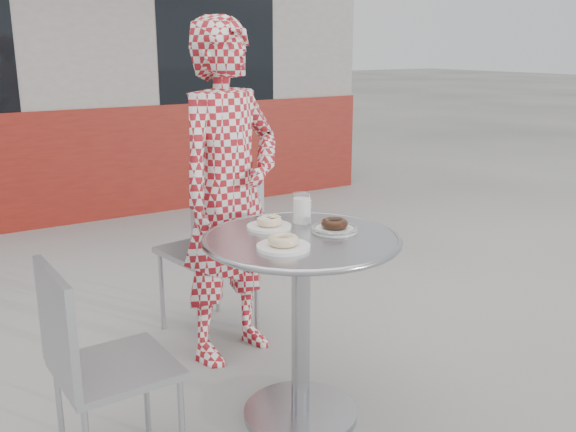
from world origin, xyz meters
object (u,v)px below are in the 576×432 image
chair_far (210,284)px  plate_checker (334,227)px  plate_far (269,223)px  milk_cup (302,209)px  chair_left (116,411)px  seated_person (230,194)px  bistro_table (301,283)px  plate_near (283,244)px

chair_far → plate_checker: size_ratio=4.77×
plate_far → milk_cup: (0.16, -0.00, 0.04)m
chair_left → chair_far: bearing=-43.5°
plate_far → plate_checker: 0.27m
chair_left → seated_person: (0.81, 0.65, 0.58)m
bistro_table → plate_checker: 0.26m
chair_far → milk_cup: (0.07, -0.79, 0.58)m
chair_far → bistro_table: bearing=78.6°
seated_person → plate_near: size_ratio=8.30×
plate_near → plate_checker: plate_near is taller
bistro_table → plate_checker: bearing=-0.1°
bistro_table → chair_left: bearing=176.5°
chair_left → milk_cup: size_ratio=6.45×
bistro_table → seated_person: size_ratio=0.48×
seated_person → plate_near: (-0.18, -0.79, -0.01)m
chair_far → plate_far: size_ratio=4.93×
bistro_table → chair_far: 1.02m
chair_far → seated_person: bearing=80.3°
plate_checker → milk_cup: milk_cup is taller
plate_far → seated_person: bearing=81.2°
bistro_table → plate_checker: plate_checker is taller
bistro_table → chair_far: size_ratio=0.88×
bistro_table → seated_person: 0.73m
plate_near → milk_cup: size_ratio=1.57×
chair_far → plate_checker: bearing=88.0°
chair_far → plate_far: bearing=75.0°
bistro_table → plate_far: plate_far is taller
chair_left → plate_checker: (0.93, -0.05, 0.56)m
plate_near → milk_cup: milk_cup is taller
seated_person → plate_near: bearing=-119.8°
plate_checker → milk_cup: size_ratio=1.49×
bistro_table → plate_checker: (0.16, -0.00, 0.21)m
chair_far → plate_near: 1.20m
chair_left → milk_cup: (0.88, 0.13, 0.61)m
chair_far → plate_near: chair_far is taller
bistro_table → chair_left: chair_left is taller
bistro_table → chair_left: size_ratio=0.97×
chair_far → plate_near: (-0.18, -1.06, 0.54)m
plate_far → bistro_table: bearing=-76.9°
chair_left → plate_near: plate_near is taller
chair_left → milk_cup: bearing=-84.0°
bistro_table → plate_far: bearing=103.1°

